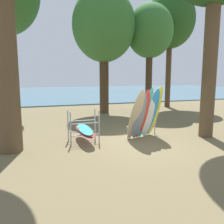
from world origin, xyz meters
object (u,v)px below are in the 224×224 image
at_px(board_storage_rack, 85,130).
at_px(tree_far_right_back, 170,21).
at_px(tree_deep_back, 150,32).
at_px(tree_mid_behind, 104,26).
at_px(leaning_board_pile, 146,114).

bearing_deg(board_storage_rack, tree_far_right_back, 42.03).
distance_m(tree_far_right_back, board_storage_rack, 13.79).
bearing_deg(board_storage_rack, tree_deep_back, 45.72).
bearing_deg(tree_deep_back, tree_mid_behind, 173.16).
height_order(leaning_board_pile, board_storage_rack, leaning_board_pile).
distance_m(tree_far_right_back, leaning_board_pile, 12.28).
xyz_separation_m(leaning_board_pile, board_storage_rack, (-2.47, 0.36, -0.56)).
bearing_deg(tree_far_right_back, leaning_board_pile, -127.64).
relative_size(tree_mid_behind, leaning_board_pile, 3.87).
bearing_deg(tree_deep_back, board_storage_rack, -134.28).
bearing_deg(leaning_board_pile, tree_deep_back, 60.74).
bearing_deg(leaning_board_pile, tree_mid_behind, 85.85).
height_order(tree_mid_behind, tree_deep_back, tree_mid_behind).
relative_size(tree_far_right_back, tree_deep_back, 1.22).
height_order(tree_deep_back, leaning_board_pile, tree_deep_back).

